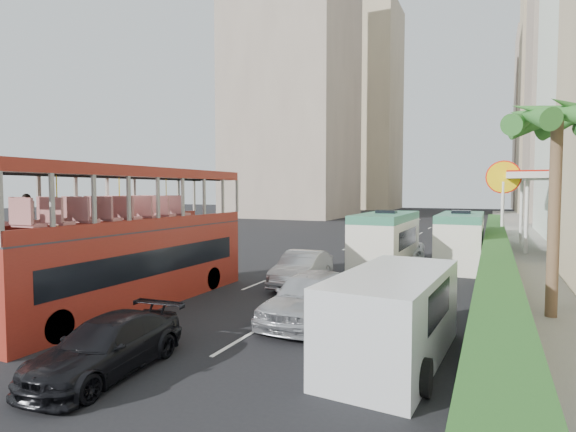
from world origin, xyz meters
The scene contains 19 objects.
ground_plane centered at (0.00, 0.00, 0.00)m, with size 200.00×200.00×0.00m, color black.
double_decker_bus centered at (-6.00, 0.00, 2.53)m, with size 2.50×11.00×5.06m, color maroon.
car_silver_lane_a centered at (-1.63, 5.79, 0.00)m, with size 1.60×4.60×1.52m, color #B8BBC0.
car_silver_lane_b centered at (0.75, 0.81, 0.00)m, with size 1.95×4.86×1.65m, color #B8BBC0.
car_black centered at (-2.04, -4.92, 0.00)m, with size 1.76×4.33×1.26m, color black.
van_asset centered at (1.36, 14.67, 0.00)m, with size 2.11×4.58×1.27m, color silver.
minibus_near centered at (0.91, 11.22, 1.52)m, with size 2.28×6.84×3.03m, color silver.
minibus_far centered at (4.44, 14.02, 1.48)m, with size 2.23×6.68×2.96m, color silver.
panel_van_near centered at (3.82, -1.32, 1.11)m, with size 2.21×5.53×2.21m, color silver.
panel_van_far centered at (3.94, 21.26, 0.99)m, with size 1.98×4.95×1.98m, color silver.
sidewalk centered at (9.00, 25.00, 0.09)m, with size 6.00×120.00×0.18m, color #99968C.
kerb_wall centered at (6.20, 14.00, 0.68)m, with size 0.30×44.00×1.00m, color silver.
hedge centered at (6.20, 14.00, 1.53)m, with size 1.10×44.00×0.70m, color #2D6626.
palm_tree centered at (7.80, 4.00, 3.38)m, with size 0.36×0.36×6.40m, color brown.
shell_station centered at (10.00, 23.00, 2.75)m, with size 6.50×8.00×5.50m, color silver.
tower_far_a centered at (17.00, 82.00, 22.00)m, with size 14.00×14.00×44.00m, color tan.
tower_far_b centered at (17.00, 104.00, 20.00)m, with size 14.00×14.00×40.00m, color tan.
tower_left_a centered at (-24.00, 55.00, 26.00)m, with size 18.00×18.00×52.00m, color tan.
tower_left_b centered at (-22.00, 90.00, 23.00)m, with size 16.00×16.00×46.00m, color tan.
Camera 1 is at (6.02, -12.44, 4.23)m, focal length 28.00 mm.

